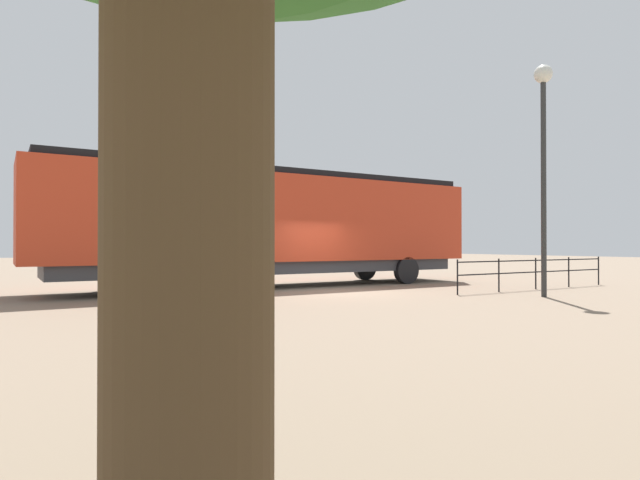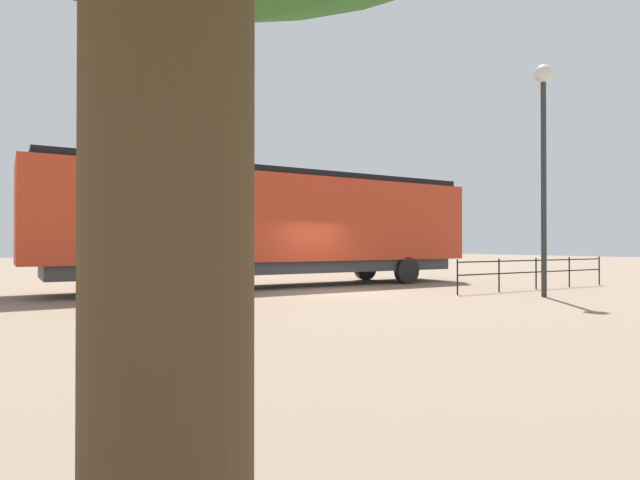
% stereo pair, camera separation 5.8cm
% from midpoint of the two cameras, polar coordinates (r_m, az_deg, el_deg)
% --- Properties ---
extents(ground_plane, '(120.00, 120.00, 0.00)m').
position_cam_midpoint_polar(ground_plane, '(17.67, 1.86, -5.72)').
color(ground_plane, '#84705B').
extents(locomotive, '(3.16, 16.90, 4.38)m').
position_cam_midpoint_polar(locomotive, '(20.21, -3.75, 1.85)').
color(locomotive, red).
rests_on(locomotive, ground_plane).
extents(lamp_post, '(0.56, 0.56, 7.15)m').
position_cam_midpoint_polar(lamp_post, '(17.82, 23.08, 10.89)').
color(lamp_post, '#2D2D2D').
rests_on(lamp_post, ground_plane).
extents(platform_fence, '(0.05, 7.93, 1.13)m').
position_cam_midpoint_polar(platform_fence, '(20.34, 22.37, -2.92)').
color(platform_fence, black).
rests_on(platform_fence, ground_plane).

